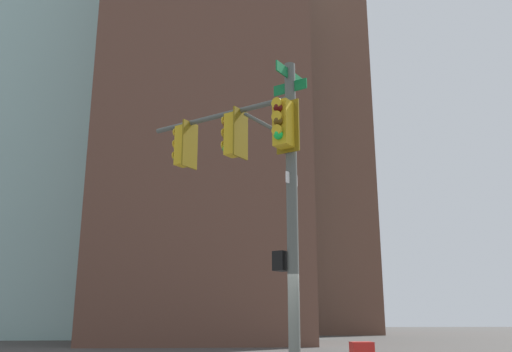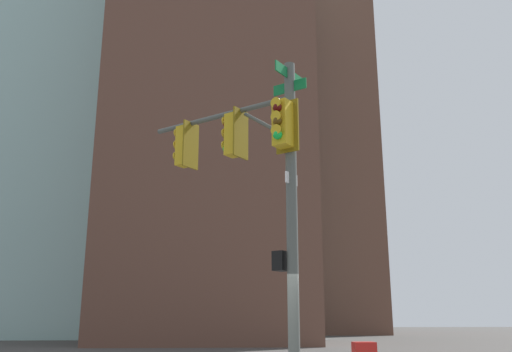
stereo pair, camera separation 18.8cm
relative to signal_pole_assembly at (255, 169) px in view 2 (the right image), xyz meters
The scene contains 3 objects.
signal_pole_assembly is the anchor object (origin of this frame).
building_brick_nearside 36.69m from the signal_pole_assembly, behind, with size 20.89×14.29×45.33m, color brown.
building_brick_midblock 56.11m from the signal_pole_assembly, behind, with size 17.73×16.93×43.88m, color brown.
Camera 2 is at (10.50, -1.04, 1.64)m, focal length 38.25 mm.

